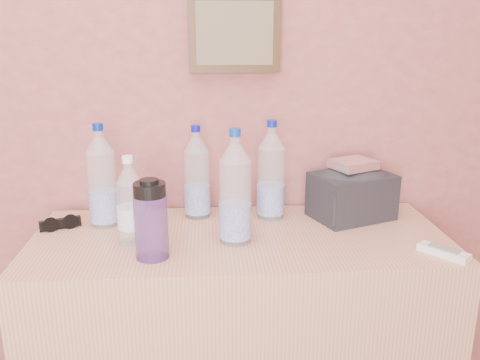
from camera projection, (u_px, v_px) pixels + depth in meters
name	position (u px, v px, depth m)	size (l,w,h in m)	color
picture_frame	(234.00, 33.00, 1.65)	(0.30, 0.03, 0.25)	#382311
dresser	(240.00, 347.00, 1.69)	(1.28, 0.53, 0.80)	tan
pet_large_a	(102.00, 181.00, 1.62)	(0.09, 0.09, 0.33)	silver
pet_large_b	(197.00, 177.00, 1.70)	(0.08, 0.08, 0.31)	silver
pet_large_c	(271.00, 175.00, 1.69)	(0.09, 0.09, 0.33)	white
pet_large_d	(235.00, 193.00, 1.49)	(0.09, 0.09, 0.34)	white
pet_small	(130.00, 206.00, 1.48)	(0.08, 0.08, 0.27)	silver
nalgene_bottle	(151.00, 220.00, 1.39)	(0.09, 0.09, 0.23)	#593385
sunglasses	(60.00, 224.00, 1.62)	(0.13, 0.05, 0.03)	black
ac_remote	(444.00, 252.00, 1.43)	(0.14, 0.05, 0.02)	silver
toiletry_bag	(352.00, 193.00, 1.70)	(0.25, 0.18, 0.17)	black
foil_packet	(353.00, 164.00, 1.67)	(0.13, 0.11, 0.03)	silver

